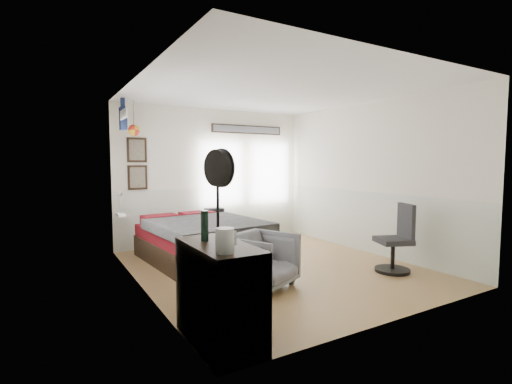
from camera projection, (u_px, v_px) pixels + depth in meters
ground_plane at (275, 268)px, 5.75m from camera, size 4.00×4.50×0.01m
room_shell at (264, 163)px, 5.74m from camera, size 4.02×4.52×2.71m
wall_decor at (165, 136)px, 6.71m from camera, size 3.55×1.32×1.44m
bed at (202, 241)px, 6.05m from camera, size 1.73×2.31×0.70m
dresser at (220, 293)px, 3.32m from camera, size 0.48×1.00×0.90m
armchair at (262, 260)px, 4.84m from camera, size 1.01×1.02×0.70m
nightstand at (214, 231)px, 7.32m from camera, size 0.59×0.50×0.52m
task_chair at (397, 244)px, 5.49m from camera, size 0.59×0.59×1.02m
kettle at (225, 241)px, 2.96m from camera, size 0.18×0.15×0.20m
bottle at (205, 226)px, 3.41m from camera, size 0.07×0.07×0.28m
stand_fan at (219, 170)px, 3.27m from camera, size 0.16×0.34×0.85m
black_bag at (214, 213)px, 7.30m from camera, size 0.34×0.22×0.20m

